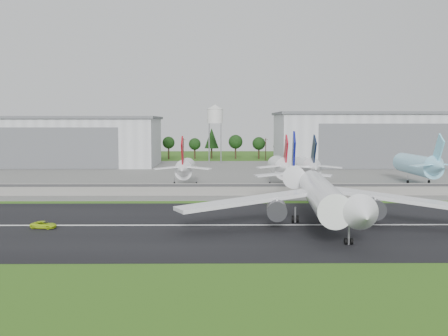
{
  "coord_description": "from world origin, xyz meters",
  "views": [
    {
      "loc": [
        -3.22,
        -99.58,
        20.33
      ],
      "look_at": [
        -1.86,
        40.0,
        9.0
      ],
      "focal_mm": 45.0,
      "sensor_mm": 36.0,
      "label": 1
    }
  ],
  "objects_px": {
    "ground_vehicle": "(44,225)",
    "parked_jet_skyblue": "(420,165)",
    "parked_jet_red_b": "(281,167)",
    "parked_jet_red_a": "(185,168)",
    "parked_jet_navy": "(307,167)",
    "main_airliner": "(322,201)"
  },
  "relations": [
    {
      "from": "ground_vehicle",
      "to": "parked_jet_skyblue",
      "type": "relative_size",
      "value": 0.13
    },
    {
      "from": "parked_jet_red_b",
      "to": "parked_jet_skyblue",
      "type": "relative_size",
      "value": 0.84
    },
    {
      "from": "parked_jet_red_a",
      "to": "parked_jet_skyblue",
      "type": "distance_m",
      "value": 76.45
    },
    {
      "from": "ground_vehicle",
      "to": "parked_jet_navy",
      "type": "relative_size",
      "value": 0.16
    },
    {
      "from": "main_airliner",
      "to": "ground_vehicle",
      "type": "relative_size",
      "value": 11.83
    },
    {
      "from": "ground_vehicle",
      "to": "parked_jet_red_a",
      "type": "distance_m",
      "value": 73.54
    },
    {
      "from": "main_airliner",
      "to": "ground_vehicle",
      "type": "height_order",
      "value": "main_airliner"
    },
    {
      "from": "main_airliner",
      "to": "parked_jet_skyblue",
      "type": "height_order",
      "value": "main_airliner"
    },
    {
      "from": "ground_vehicle",
      "to": "parked_jet_red_b",
      "type": "bearing_deg",
      "value": -25.08
    },
    {
      "from": "parked_jet_red_b",
      "to": "parked_jet_skyblue",
      "type": "height_order",
      "value": "parked_jet_skyblue"
    },
    {
      "from": "parked_jet_red_a",
      "to": "parked_jet_red_b",
      "type": "xyz_separation_m",
      "value": [
        30.42,
        0.06,
        0.36
      ]
    },
    {
      "from": "parked_jet_navy",
      "to": "parked_jet_skyblue",
      "type": "xyz_separation_m",
      "value": [
        37.67,
        5.04,
        0.24
      ]
    },
    {
      "from": "parked_jet_navy",
      "to": "ground_vehicle",
      "type": "bearing_deg",
      "value": -131.43
    },
    {
      "from": "main_airliner",
      "to": "parked_jet_skyblue",
      "type": "relative_size",
      "value": 1.59
    },
    {
      "from": "main_airliner",
      "to": "parked_jet_red_b",
      "type": "relative_size",
      "value": 1.89
    },
    {
      "from": "ground_vehicle",
      "to": "parked_jet_red_b",
      "type": "relative_size",
      "value": 0.16
    },
    {
      "from": "main_airliner",
      "to": "parked_jet_red_a",
      "type": "relative_size",
      "value": 1.89
    },
    {
      "from": "parked_jet_red_b",
      "to": "parked_jet_navy",
      "type": "distance_m",
      "value": 8.2
    },
    {
      "from": "ground_vehicle",
      "to": "parked_jet_red_a",
      "type": "relative_size",
      "value": 0.16
    },
    {
      "from": "main_airliner",
      "to": "parked_jet_skyblue",
      "type": "xyz_separation_m",
      "value": [
        45.41,
        72.05,
        1.63
      ]
    },
    {
      "from": "main_airliner",
      "to": "parked_jet_red_b",
      "type": "height_order",
      "value": "main_airliner"
    },
    {
      "from": "main_airliner",
      "to": "ground_vehicle",
      "type": "bearing_deg",
      "value": 7.35
    }
  ]
}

